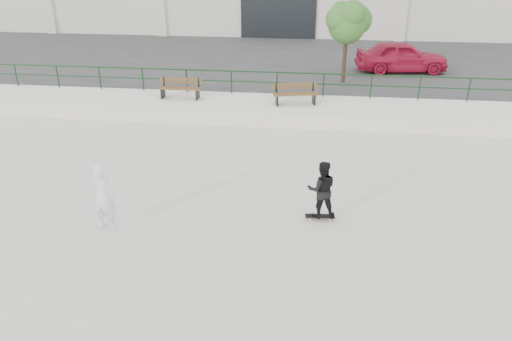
# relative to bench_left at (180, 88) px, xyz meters

# --- Properties ---
(ground) EXTENTS (120.00, 120.00, 0.00)m
(ground) POSITION_rel_bench_left_xyz_m (3.06, -9.90, -0.92)
(ground) COLOR beige
(ground) RESTS_ON ground
(ledge) EXTENTS (30.00, 3.00, 0.50)m
(ledge) POSITION_rel_bench_left_xyz_m (3.06, -0.40, -0.67)
(ledge) COLOR silver
(ledge) RESTS_ON ground
(parking_strip) EXTENTS (60.00, 14.00, 0.50)m
(parking_strip) POSITION_rel_bench_left_xyz_m (3.06, 8.10, -0.67)
(parking_strip) COLOR #2F2F2F
(parking_strip) RESTS_ON ground
(railing) EXTENTS (28.00, 0.06, 1.03)m
(railing) POSITION_rel_bench_left_xyz_m (3.06, 0.90, 0.33)
(railing) COLOR #133619
(railing) RESTS_ON ledge
(bench_left) EXTENTS (1.84, 0.56, 0.84)m
(bench_left) POSITION_rel_bench_left_xyz_m (0.00, 0.00, 0.00)
(bench_left) COLOR #4D311A
(bench_left) RESTS_ON ledge
(bench_right) EXTENTS (1.92, 0.91, 0.85)m
(bench_right) POSITION_rel_bench_left_xyz_m (4.90, -0.26, 0.00)
(bench_right) COLOR #4D311A
(bench_right) RESTS_ON ledge
(tree) EXTENTS (2.12, 1.89, 3.77)m
(tree) POSITION_rel_bench_left_xyz_m (7.02, 3.39, 2.41)
(tree) COLOR #402E20
(tree) RESTS_ON parking_strip
(red_car) EXTENTS (4.71, 2.37, 1.54)m
(red_car) POSITION_rel_bench_left_xyz_m (9.97, 5.77, 0.35)
(red_car) COLOR #AA1532
(red_car) RESTS_ON parking_strip
(skateboard) EXTENTS (0.79, 0.26, 0.09)m
(skateboard) POSITION_rel_bench_left_xyz_m (5.99, -8.58, -0.84)
(skateboard) COLOR black
(skateboard) RESTS_ON ground
(standing_skater) EXTENTS (0.83, 0.69, 1.57)m
(standing_skater) POSITION_rel_bench_left_xyz_m (5.99, -8.58, -0.04)
(standing_skater) COLOR black
(standing_skater) RESTS_ON skateboard
(seated_skater) EXTENTS (0.69, 0.48, 1.81)m
(seated_skater) POSITION_rel_bench_left_xyz_m (0.55, -9.68, -0.01)
(seated_skater) COLOR silver
(seated_skater) RESTS_ON ground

